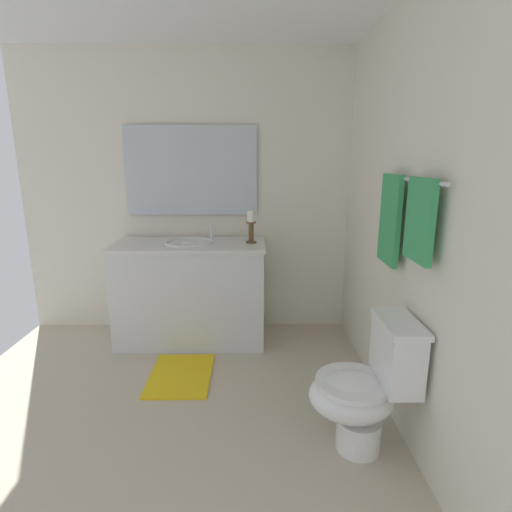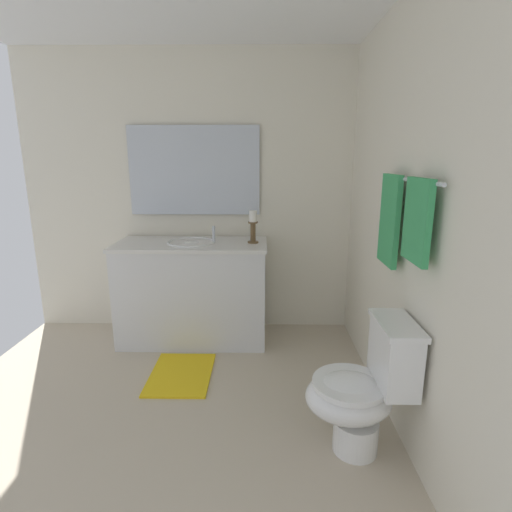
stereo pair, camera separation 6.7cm
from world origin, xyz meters
name	(u,v)px [view 1 (the left image)]	position (x,y,z in m)	size (l,w,h in m)	color
floor	(160,416)	(0.00, 0.00, -0.01)	(2.81, 2.91, 0.02)	beige
wall_back	(411,218)	(0.00, 1.45, 1.23)	(2.81, 0.04, 2.45)	silver
wall_left	(187,196)	(-1.40, 0.00, 1.23)	(0.04, 2.91, 2.45)	silver
vanity_cabinet	(191,292)	(-1.08, 0.05, 0.43)	(0.58, 1.27, 0.86)	silver
sink_basin	(189,247)	(-1.08, 0.05, 0.82)	(0.40, 0.40, 0.24)	white
mirror	(191,171)	(-1.36, 0.05, 1.44)	(0.02, 1.13, 0.76)	silver
candle_holder_tall	(251,226)	(-1.08, 0.57, 1.00)	(0.09, 0.09, 0.27)	brown
toilet	(365,388)	(0.30, 1.17, 0.37)	(0.39, 0.54, 0.75)	white
towel_bar	(410,180)	(0.09, 1.39, 1.44)	(0.02, 0.02, 0.81)	silver
towel_near_vanity	(390,220)	(-0.11, 1.38, 1.20)	(0.28, 0.03, 0.52)	#389E59
towel_center	(420,220)	(0.30, 1.38, 1.26)	(0.28, 0.03, 0.40)	#389E59
bath_mat	(181,375)	(-0.45, 0.05, 0.01)	(0.60, 0.44, 0.02)	yellow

